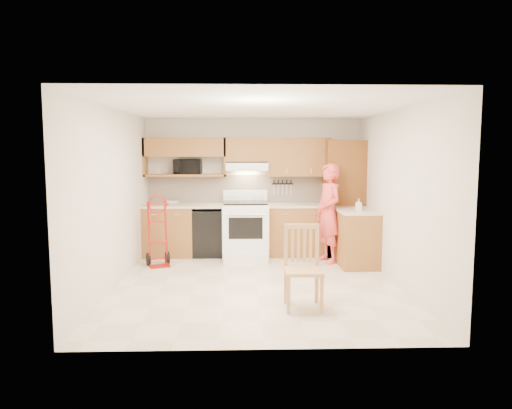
{
  "coord_description": "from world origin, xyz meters",
  "views": [
    {
      "loc": [
        -0.21,
        -6.59,
        1.89
      ],
      "look_at": [
        0.0,
        0.5,
        1.1
      ],
      "focal_mm": 33.0,
      "sensor_mm": 36.0,
      "label": 1
    }
  ],
  "objects_px": {
    "range": "(246,225)",
    "dining_chair": "(303,268)",
    "person": "(328,213)",
    "microwave": "(188,167)",
    "hand_truck": "(158,234)"
  },
  "relations": [
    {
      "from": "microwave",
      "to": "range",
      "type": "distance_m",
      "value": 1.52
    },
    {
      "from": "microwave",
      "to": "range",
      "type": "bearing_deg",
      "value": -17.29
    },
    {
      "from": "microwave",
      "to": "hand_truck",
      "type": "distance_m",
      "value": 1.49
    },
    {
      "from": "range",
      "to": "person",
      "type": "distance_m",
      "value": 1.48
    },
    {
      "from": "dining_chair",
      "to": "microwave",
      "type": "bearing_deg",
      "value": 119.23
    },
    {
      "from": "dining_chair",
      "to": "person",
      "type": "bearing_deg",
      "value": 73.23
    },
    {
      "from": "range",
      "to": "dining_chair",
      "type": "distance_m",
      "value": 2.84
    },
    {
      "from": "hand_truck",
      "to": "range",
      "type": "bearing_deg",
      "value": 0.88
    },
    {
      "from": "microwave",
      "to": "person",
      "type": "height_order",
      "value": "microwave"
    },
    {
      "from": "range",
      "to": "dining_chair",
      "type": "relative_size",
      "value": 1.19
    },
    {
      "from": "person",
      "to": "microwave",
      "type": "bearing_deg",
      "value": -124.79
    },
    {
      "from": "dining_chair",
      "to": "range",
      "type": "bearing_deg",
      "value": 104.19
    },
    {
      "from": "range",
      "to": "dining_chair",
      "type": "xyz_separation_m",
      "value": [
        0.68,
        -2.75,
        -0.09
      ]
    },
    {
      "from": "microwave",
      "to": "person",
      "type": "distance_m",
      "value": 2.69
    },
    {
      "from": "microwave",
      "to": "range",
      "type": "height_order",
      "value": "microwave"
    }
  ]
}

